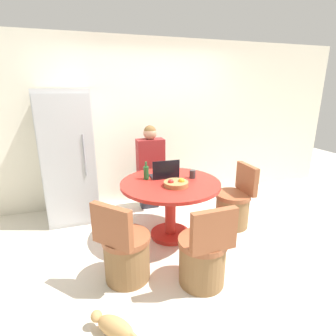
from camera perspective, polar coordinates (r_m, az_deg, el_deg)
ground_plane at (r=3.36m, az=3.06°, el=-16.41°), size 12.00×12.00×0.00m
wall_back at (r=4.35m, az=-4.11°, el=9.69°), size 7.00×0.06×2.60m
refrigerator at (r=3.93m, az=-20.63°, el=2.25°), size 0.68×0.69×1.85m
dining_table at (r=3.29m, az=0.53°, el=-5.91°), size 1.23×1.23×0.75m
chair_near_camera at (r=2.69m, az=7.67°, el=-18.73°), size 0.48×0.48×0.87m
chair_near_left_corner at (r=2.75m, az=-9.22°, el=-17.88°), size 0.55×0.55×0.87m
chair_right_side at (r=3.77m, az=14.10°, el=-8.05°), size 0.48×0.48×0.87m
person_seated at (r=3.98m, az=-3.96°, el=0.61°), size 0.40×0.37×1.34m
laptop at (r=3.37m, az=-0.74°, el=-1.20°), size 0.35×0.22×0.24m
fruit_bowl at (r=3.08m, az=1.77°, el=-3.39°), size 0.29×0.29×0.10m
coffee_cup at (r=3.36m, az=5.36°, el=-1.33°), size 0.08×0.08×0.10m
bottle at (r=3.31m, az=-4.79°, el=-0.95°), size 0.07×0.07×0.23m
cat at (r=2.40m, az=-11.75°, el=-30.66°), size 0.35×0.32×0.17m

